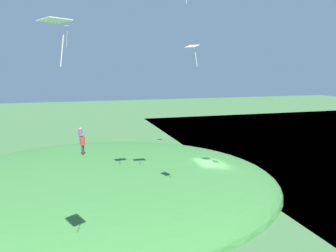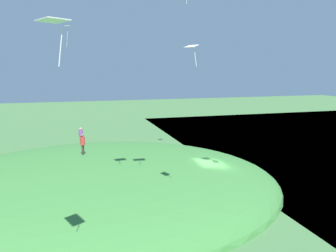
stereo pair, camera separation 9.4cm
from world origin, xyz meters
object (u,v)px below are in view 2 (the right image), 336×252
(person_watching_kites, at_px, (81,134))
(kite_12, at_px, (67,28))
(person_on_hilltop, at_px, (83,142))
(kite_13, at_px, (53,22))
(kite_6, at_px, (192,47))

(person_watching_kites, distance_m, kite_12, 10.94)
(person_on_hilltop, bearing_deg, person_watching_kites, -141.64)
(kite_12, distance_m, kite_13, 23.97)
(person_watching_kites, relative_size, kite_6, 1.54)
(person_on_hilltop, bearing_deg, kite_13, 34.82)
(kite_6, bearing_deg, kite_12, -71.32)
(kite_13, bearing_deg, person_watching_kites, -92.70)
(person_on_hilltop, distance_m, kite_6, 15.27)
(person_watching_kites, relative_size, kite_12, 0.84)
(person_on_hilltop, bearing_deg, kite_6, 62.44)
(person_on_hilltop, height_order, kite_12, kite_12)
(person_watching_kites, bearing_deg, kite_6, -74.64)
(person_on_hilltop, relative_size, kite_6, 1.63)
(person_watching_kites, height_order, kite_6, kite_6)
(kite_12, bearing_deg, person_on_hilltop, 97.43)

